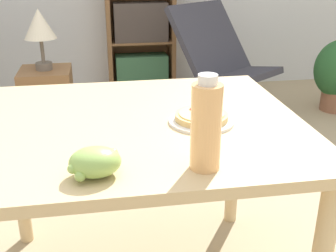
{
  "coord_description": "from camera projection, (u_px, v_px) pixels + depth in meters",
  "views": [
    {
      "loc": [
        -0.17,
        -1.41,
        1.26
      ],
      "look_at": [
        0.01,
        -0.31,
        0.8
      ],
      "focal_mm": 45.0,
      "sensor_mm": 36.0,
      "label": 1
    }
  ],
  "objects": [
    {
      "name": "dining_table",
      "position": [
        137.0,
        147.0,
        1.45
      ],
      "size": [
        1.11,
        0.94,
        0.74
      ],
      "color": "#D1B27F",
      "rests_on": "ground_plane"
    },
    {
      "name": "pizza_on_plate",
      "position": [
        201.0,
        118.0,
        1.39
      ],
      "size": [
        0.22,
        0.22,
        0.04
      ],
      "color": "white",
      "rests_on": "dining_table"
    },
    {
      "name": "table_lamp",
      "position": [
        39.0,
        27.0,
        2.73
      ],
      "size": [
        0.21,
        0.21,
        0.4
      ],
      "color": "#665B51",
      "rests_on": "side_table"
    },
    {
      "name": "bookshelf",
      "position": [
        140.0,
        19.0,
        3.79
      ],
      "size": [
        0.61,
        0.29,
        1.45
      ],
      "color": "brown",
      "rests_on": "ground_plane"
    },
    {
      "name": "side_table",
      "position": [
        49.0,
        106.0,
        2.94
      ],
      "size": [
        0.34,
        0.34,
        0.52
      ],
      "color": "brown",
      "rests_on": "ground_plane"
    },
    {
      "name": "drink_bottle",
      "position": [
        206.0,
        126.0,
        1.06
      ],
      "size": [
        0.08,
        0.08,
        0.25
      ],
      "color": "#EFB270",
      "rests_on": "dining_table"
    },
    {
      "name": "lounge_chair_far",
      "position": [
        224.0,
        82.0,
        3.37
      ],
      "size": [
        0.91,
        0.99,
        0.88
      ],
      "rotation": [
        0.0,
        0.0,
        0.62
      ],
      "color": "black",
      "rests_on": "ground_plane"
    },
    {
      "name": "grape_bunch",
      "position": [
        95.0,
        162.0,
        1.05
      ],
      "size": [
        0.13,
        0.11,
        0.08
      ],
      "color": "#93BC5B",
      "rests_on": "dining_table"
    }
  ]
}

